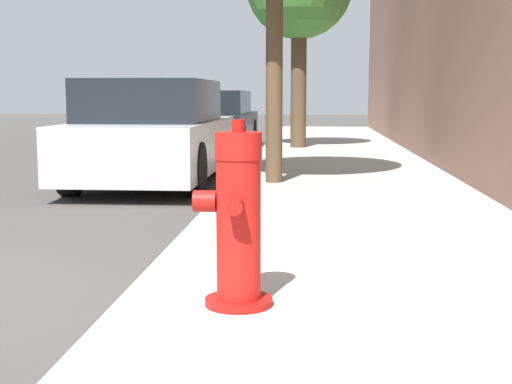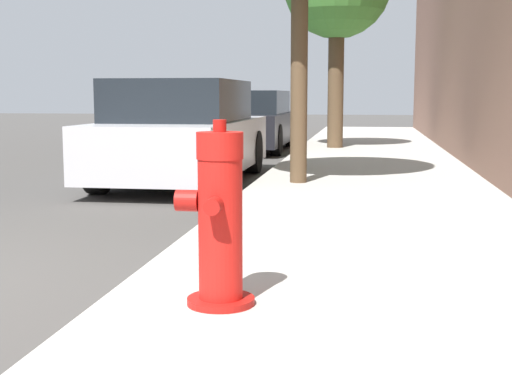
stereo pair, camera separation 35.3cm
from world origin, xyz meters
TOP-DOWN VIEW (x-y plane):
  - sidewalk_slab at (3.09, 0.00)m, footprint 2.81×40.00m
  - fire_hydrant at (2.32, -0.32)m, footprint 0.39×0.41m
  - parked_car_near at (0.56, 5.72)m, footprint 1.70×4.17m
  - parked_car_mid at (0.49, 11.53)m, footprint 1.74×4.33m

SIDE VIEW (x-z plane):
  - sidewalk_slab at x=3.09m, z-range 0.00..0.15m
  - fire_hydrant at x=2.32m, z-range 0.11..1.04m
  - parked_car_mid at x=0.49m, z-range -0.02..1.27m
  - parked_car_near at x=0.56m, z-range -0.02..1.37m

